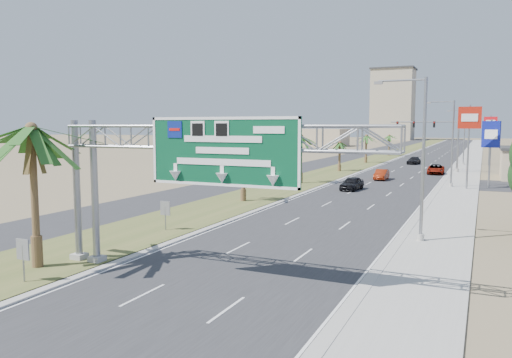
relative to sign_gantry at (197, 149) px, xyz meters
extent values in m
cube|color=#28282B|center=(1.06, 100.07, -6.05)|extent=(12.00, 300.00, 0.02)
cube|color=#9E9B93|center=(9.56, 100.07, -6.01)|extent=(4.00, 300.00, 0.10)
cube|color=#485726|center=(-8.94, 100.07, -6.00)|extent=(7.00, 300.00, 0.12)
cube|color=#28282B|center=(-15.94, 100.07, -6.05)|extent=(8.00, 300.00, 0.02)
cylinder|color=gray|center=(-6.14, 0.07, -2.36)|extent=(0.36, 0.36, 7.40)
cylinder|color=gray|center=(-7.34, 0.07, -2.36)|extent=(0.36, 0.36, 7.40)
cube|color=#9E9B93|center=(-6.14, 0.07, -5.86)|extent=(0.70, 0.70, 0.40)
cube|color=#9E9B93|center=(-7.34, 0.07, -5.86)|extent=(0.70, 0.70, 0.40)
cube|color=#074829|center=(1.56, -0.41, -0.06)|extent=(7.20, 0.12, 3.00)
cube|color=navy|center=(-0.84, -0.49, 0.89)|extent=(0.75, 0.03, 0.75)
cone|color=white|center=(1.56, -0.49, -1.21)|extent=(0.56, 0.56, 0.45)
cylinder|color=brown|center=(-8.14, -1.93, -2.56)|extent=(0.36, 0.36, 7.00)
cylinder|color=brown|center=(-8.14, -1.93, -5.22)|extent=(0.54, 0.54, 1.68)
cylinder|color=brown|center=(-8.44, 22.07, -3.56)|extent=(0.36, 0.36, 5.00)
cylinder|color=brown|center=(-8.44, 22.07, -5.46)|extent=(0.54, 0.54, 1.20)
cylinder|color=brown|center=(-8.44, 38.07, -3.16)|extent=(0.36, 0.36, 5.80)
cylinder|color=brown|center=(-8.44, 38.07, -5.36)|extent=(0.54, 0.54, 1.39)
cylinder|color=brown|center=(-8.44, 56.07, -3.81)|extent=(0.36, 0.36, 4.50)
cylinder|color=brown|center=(-8.44, 56.07, -5.52)|extent=(0.54, 0.54, 1.08)
cylinder|color=brown|center=(-8.44, 75.07, -3.46)|extent=(0.36, 0.36, 5.20)
cylinder|color=brown|center=(-8.44, 75.07, -5.43)|extent=(0.54, 0.54, 1.25)
cylinder|color=brown|center=(-8.44, 100.07, -3.66)|extent=(0.36, 0.36, 4.80)
cylinder|color=brown|center=(-8.44, 100.07, -5.48)|extent=(0.54, 0.54, 1.15)
cylinder|color=gray|center=(8.56, 12.07, -1.06)|extent=(0.20, 0.20, 10.00)
cylinder|color=gray|center=(7.16, 12.07, 3.79)|extent=(2.80, 0.12, 0.12)
cube|color=slate|center=(5.76, 12.07, 3.69)|extent=(0.50, 0.22, 0.18)
cylinder|color=#9E9B93|center=(8.56, 12.07, -5.81)|extent=(0.44, 0.44, 0.50)
cylinder|color=gray|center=(8.56, 42.07, -1.06)|extent=(0.20, 0.20, 10.00)
cylinder|color=gray|center=(7.16, 42.07, 3.79)|extent=(2.80, 0.12, 0.12)
cube|color=slate|center=(5.76, 42.07, 3.69)|extent=(0.50, 0.22, 0.18)
cylinder|color=#9E9B93|center=(8.56, 42.07, -5.81)|extent=(0.44, 0.44, 0.50)
cylinder|color=gray|center=(8.56, 78.07, -1.06)|extent=(0.20, 0.20, 10.00)
cylinder|color=gray|center=(7.16, 78.07, 3.79)|extent=(2.80, 0.12, 0.12)
cube|color=slate|center=(5.76, 78.07, 3.69)|extent=(0.50, 0.22, 0.18)
cylinder|color=#9E9B93|center=(8.56, 78.07, -5.81)|extent=(0.44, 0.44, 0.50)
cylinder|color=gray|center=(8.26, 62.07, -2.06)|extent=(0.28, 0.28, 8.00)
cylinder|color=gray|center=(3.26, 62.07, 1.64)|extent=(10.00, 0.18, 0.18)
cube|color=black|center=(4.76, 61.87, 1.24)|extent=(0.32, 0.18, 0.95)
cube|color=black|center=(1.76, 61.87, 1.24)|extent=(0.32, 0.18, 0.95)
cube|color=black|center=(-0.74, 61.87, 1.24)|extent=(0.32, 0.18, 0.95)
sphere|color=red|center=(4.76, 61.75, 1.54)|extent=(0.22, 0.22, 0.22)
imported|color=black|center=(8.26, 62.07, 0.94)|extent=(0.16, 0.16, 0.60)
cylinder|color=#9E9B93|center=(8.26, 62.07, -5.76)|extent=(0.56, 0.56, 0.60)
cylinder|color=gray|center=(-6.74, -3.93, -5.16)|extent=(0.08, 0.08, 1.80)
cube|color=slate|center=(-6.74, -3.93, -4.46)|extent=(0.75, 0.06, 0.95)
cylinder|color=gray|center=(-7.44, 8.07, -5.16)|extent=(0.08, 0.08, 1.80)
cube|color=slate|center=(-7.44, 8.07, -4.46)|extent=(0.75, 0.06, 0.95)
cube|color=tan|center=(-30.94, 240.07, 11.44)|extent=(20.00, 16.00, 35.00)
cube|color=tan|center=(-43.94, 150.07, -3.06)|extent=(24.00, 14.00, 6.00)
imported|color=black|center=(-1.27, 34.82, -5.32)|extent=(2.10, 4.44, 1.47)
imported|color=maroon|center=(-0.26, 46.81, -5.37)|extent=(1.50, 4.16, 1.37)
imported|color=gray|center=(5.56, 57.99, -5.36)|extent=(2.56, 5.14, 1.40)
imported|color=black|center=(0.18, 76.33, -5.40)|extent=(2.31, 4.67, 1.31)
cylinder|color=gray|center=(10.29, 40.56, -1.36)|extent=(0.20, 0.20, 9.40)
cube|color=#B11C0E|center=(10.29, 40.56, 1.94)|extent=(2.42, 0.53, 2.40)
cube|color=white|center=(10.29, 40.38, 1.94)|extent=(1.68, 0.20, 0.84)
cylinder|color=gray|center=(12.53, 43.08, -2.14)|extent=(0.20, 0.20, 7.84)
cube|color=navy|center=(12.53, 43.08, 0.09)|extent=(1.97, 1.00, 3.00)
cube|color=white|center=(12.53, 42.90, 0.09)|extent=(1.32, 0.54, 1.05)
cylinder|color=gray|center=(12.74, 79.16, -1.60)|extent=(0.20, 0.20, 8.90)
cube|color=red|center=(12.74, 79.16, 1.75)|extent=(2.21, 0.39, 1.80)
cube|color=white|center=(12.74, 78.98, 1.75)|extent=(1.54, 0.11, 0.63)
camera|label=1|loc=(11.86, -19.45, 1.06)|focal=35.00mm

